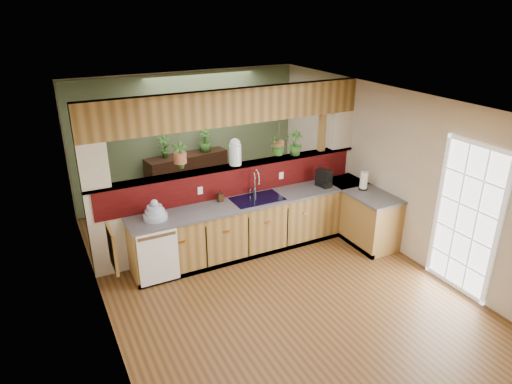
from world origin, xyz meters
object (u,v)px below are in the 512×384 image
faucet (256,181)px  shelving_console (188,180)px  dish_stack (155,213)px  soap_dispenser (220,196)px  coffee_maker (324,179)px  glass_jar (235,152)px  paper_towel (364,181)px

faucet → shelving_console: 2.25m
faucet → dish_stack: size_ratio=1.27×
shelving_console → soap_dispenser: bearing=-103.0°
coffee_maker → glass_jar: (-1.45, 0.42, 0.57)m
shelving_console → paper_towel: bearing=-59.9°
dish_stack → glass_jar: (1.44, 0.35, 0.61)m
coffee_maker → soap_dispenser: bearing=154.9°
paper_towel → coffee_maker: bearing=141.5°
coffee_maker → glass_jar: 1.62m
soap_dispenser → shelving_console: size_ratio=0.12×
soap_dispenser → coffee_maker: size_ratio=0.65×
paper_towel → soap_dispenser: bearing=164.9°
shelving_console → coffee_maker: bearing=-62.9°
dish_stack → shelving_console: 2.62m
glass_jar → faucet: bearing=-40.7°
coffee_maker → shelving_console: (-1.65, 2.32, -0.54)m
dish_stack → paper_towel: bearing=-7.9°
soap_dispenser → paper_towel: paper_towel is taller
glass_jar → shelving_console: size_ratio=0.27×
faucet → coffee_maker: faucet is taller
glass_jar → shelving_console: (-0.19, 1.90, -1.11)m
faucet → glass_jar: (-0.25, 0.22, 0.47)m
faucet → coffee_maker: bearing=-9.5°
paper_towel → faucet: bearing=160.4°
soap_dispenser → coffee_maker: (1.82, -0.22, 0.04)m
coffee_maker → paper_towel: size_ratio=0.91×
paper_towel → glass_jar: size_ratio=0.74×
dish_stack → paper_towel: 3.44m
glass_jar → coffee_maker: bearing=-16.0°
faucet → soap_dispenser: 0.63m
dish_stack → soap_dispenser: bearing=8.0°
faucet → soap_dispenser: size_ratio=2.30×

